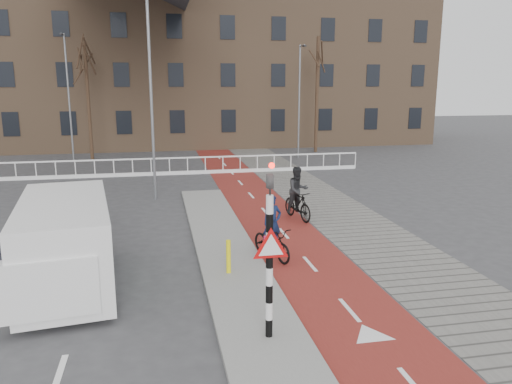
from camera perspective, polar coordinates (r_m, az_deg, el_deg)
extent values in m
plane|color=#38383A|center=(12.26, 2.18, -11.96)|extent=(120.00, 120.00, 0.00)
cube|color=maroon|center=(21.85, -0.07, -0.96)|extent=(2.50, 60.00, 0.01)
cube|color=slate|center=(22.55, 6.93, -0.63)|extent=(3.00, 60.00, 0.01)
cube|color=gray|center=(15.79, -3.70, -6.07)|extent=(1.80, 16.00, 0.12)
cylinder|color=black|center=(9.73, 1.53, -8.65)|extent=(0.14, 0.14, 2.88)
imported|color=black|center=(9.23, 1.60, 2.08)|extent=(0.13, 0.16, 0.80)
cylinder|color=#FF0C05|center=(9.07, 1.80, 3.04)|extent=(0.11, 0.02, 0.11)
cylinder|color=#FEED0E|center=(13.27, -3.17, -7.37)|extent=(0.12, 0.12, 0.90)
imported|color=black|center=(14.65, 1.84, -5.77)|extent=(1.23, 1.93, 0.96)
imported|color=#101C3F|center=(14.48, 1.85, -3.53)|extent=(0.71, 0.59, 1.66)
cube|color=#E9206A|center=(14.07, 1.55, -5.73)|extent=(0.33, 0.27, 0.34)
imported|color=black|center=(18.77, 4.77, -1.46)|extent=(0.98, 1.94, 1.12)
imported|color=black|center=(18.64, 4.80, 0.21)|extent=(1.00, 0.86, 1.76)
cube|color=white|center=(13.35, -20.94, -5.30)|extent=(2.70, 5.36, 2.06)
cube|color=#1E8C33|center=(13.60, -25.23, -5.80)|extent=(0.45, 3.27, 0.55)
cube|color=#1E8C33|center=(13.24, -16.46, -5.58)|extent=(0.45, 3.27, 0.55)
cube|color=black|center=(11.16, -22.93, -6.74)|extent=(1.84, 0.29, 0.90)
cylinder|color=black|center=(12.07, -25.12, -11.72)|extent=(0.35, 0.75, 0.72)
cylinder|color=black|center=(11.97, -16.64, -11.23)|extent=(0.35, 0.75, 0.72)
cylinder|color=black|center=(15.33, -23.77, -6.52)|extent=(0.35, 0.75, 0.72)
cylinder|color=black|center=(15.25, -17.20, -6.10)|extent=(0.35, 0.75, 0.72)
cube|color=silver|center=(28.25, -15.99, 3.57)|extent=(28.00, 0.08, 0.08)
cube|color=silver|center=(28.39, -15.89, 1.87)|extent=(28.00, 0.10, 0.20)
cube|color=#7F6047|center=(42.87, -12.10, 13.40)|extent=(46.00, 10.00, 12.00)
cylinder|color=#312115|center=(35.13, -18.61, 9.73)|extent=(0.22, 0.22, 7.61)
cylinder|color=#312115|center=(37.24, 6.97, 10.89)|extent=(0.24, 0.24, 8.26)
cylinder|color=slate|center=(21.99, -11.88, 10.45)|extent=(0.12, 0.12, 8.81)
cylinder|color=slate|center=(34.70, -20.59, 9.94)|extent=(0.12, 0.12, 8.07)
cylinder|color=slate|center=(34.12, 4.95, 10.15)|extent=(0.12, 0.12, 7.49)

